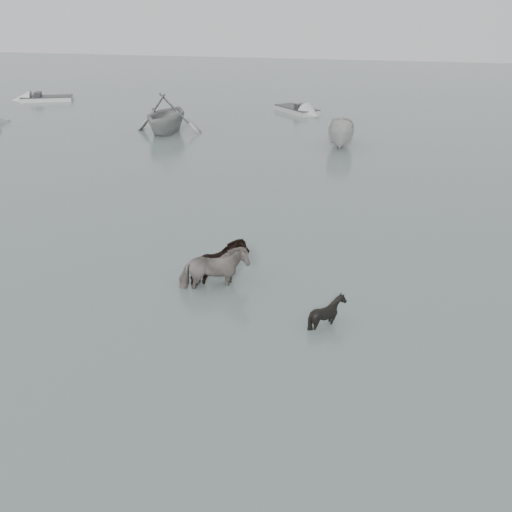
# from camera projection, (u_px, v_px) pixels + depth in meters

# --- Properties ---
(ground) EXTENTS (140.00, 140.00, 0.00)m
(ground) POSITION_uv_depth(u_px,v_px,m) (204.00, 280.00, 17.98)
(ground) COLOR #4B5A54
(ground) RESTS_ON ground
(pony_pinto) EXTENTS (2.30, 1.78, 1.77)m
(pony_pinto) POSITION_uv_depth(u_px,v_px,m) (213.00, 262.00, 17.13)
(pony_pinto) COLOR black
(pony_pinto) RESTS_ON ground
(pony_dark) EXTENTS (1.66, 1.83, 1.58)m
(pony_dark) POSITION_uv_depth(u_px,v_px,m) (220.00, 257.00, 17.66)
(pony_dark) COLOR black
(pony_dark) RESTS_ON ground
(pony_black) EXTENTS (1.04, 0.93, 1.11)m
(pony_black) POSITION_uv_depth(u_px,v_px,m) (328.00, 306.00, 15.35)
(pony_black) COLOR black
(pony_black) RESTS_ON ground
(rowboat_trail) EXTENTS (4.49, 5.20, 2.72)m
(rowboat_trail) POSITION_uv_depth(u_px,v_px,m) (166.00, 112.00, 36.76)
(rowboat_trail) COLOR #959795
(rowboat_trail) RESTS_ON ground
(boat_small) EXTENTS (1.76, 4.21, 1.60)m
(boat_small) POSITION_uv_depth(u_px,v_px,m) (342.00, 132.00, 33.77)
(boat_small) COLOR #B7B7B2
(boat_small) RESTS_ON ground
(skiff_outer) EXTENTS (5.93, 3.66, 0.75)m
(skiff_outer) POSITION_uv_depth(u_px,v_px,m) (47.00, 96.00, 48.59)
(skiff_outer) COLOR #B9B9B4
(skiff_outer) RESTS_ON ground
(skiff_mid) EXTENTS (4.89, 5.02, 0.75)m
(skiff_mid) POSITION_uv_depth(u_px,v_px,m) (297.00, 107.00, 43.81)
(skiff_mid) COLOR #A2A5A2
(skiff_mid) RESTS_ON ground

